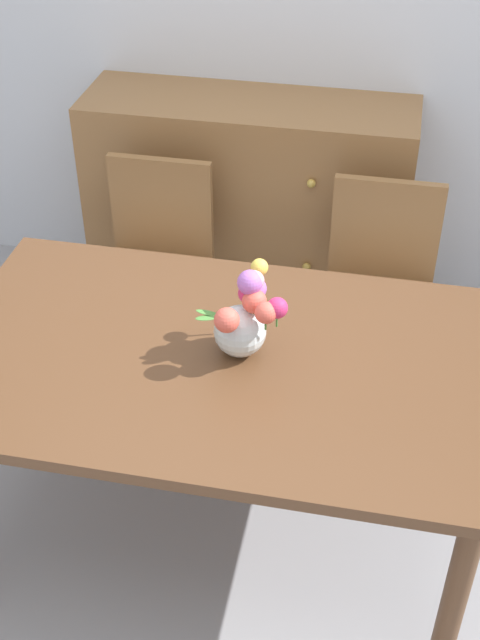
{
  "coord_description": "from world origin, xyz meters",
  "views": [
    {
      "loc": [
        0.45,
        -1.87,
        2.37
      ],
      "look_at": [
        0.06,
        0.03,
        0.89
      ],
      "focal_mm": 46.87,
      "sensor_mm": 36.0,
      "label": 1
    }
  ],
  "objects": [
    {
      "name": "flower_vase",
      "position": [
        0.08,
        0.03,
        0.9
      ],
      "size": [
        0.27,
        0.25,
        0.28
      ],
      "color": "silver",
      "rests_on": "dining_table"
    },
    {
      "name": "chair_left",
      "position": [
        -0.45,
        0.85,
        0.52
      ],
      "size": [
        0.42,
        0.42,
        0.9
      ],
      "rotation": [
        0.0,
        0.0,
        3.14
      ],
      "color": "olive",
      "rests_on": "ground_plane"
    },
    {
      "name": "chair_right",
      "position": [
        0.45,
        0.85,
        0.52
      ],
      "size": [
        0.42,
        0.42,
        0.9
      ],
      "rotation": [
        0.0,
        0.0,
        3.14
      ],
      "color": "olive",
      "rests_on": "ground_plane"
    },
    {
      "name": "dining_table",
      "position": [
        0.0,
        0.0,
        0.68
      ],
      "size": [
        1.68,
        1.02,
        0.77
      ],
      "color": "brown",
      "rests_on": "ground_plane"
    },
    {
      "name": "ground_plane",
      "position": [
        0.0,
        0.0,
        0.0
      ],
      "size": [
        12.0,
        12.0,
        0.0
      ],
      "primitive_type": "plane",
      "color": "#939399"
    },
    {
      "name": "dresser",
      "position": [
        -0.16,
        1.33,
        0.5
      ],
      "size": [
        1.4,
        0.47,
        1.0
      ],
      "color": "olive",
      "rests_on": "ground_plane"
    }
  ]
}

